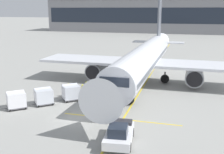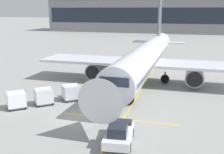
{
  "view_description": "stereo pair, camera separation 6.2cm",
  "coord_description": "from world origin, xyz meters",
  "px_view_note": "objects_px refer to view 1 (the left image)",
  "views": [
    {
      "loc": [
        10.26,
        -24.43,
        10.67
      ],
      "look_at": [
        1.78,
        6.22,
        2.87
      ],
      "focal_mm": 44.76,
      "sensor_mm": 36.0,
      "label": 1
    },
    {
      "loc": [
        10.32,
        -24.41,
        10.67
      ],
      "look_at": [
        1.78,
        6.22,
        2.87
      ],
      "focal_mm": 44.76,
      "sensor_mm": 36.0,
      "label": 2
    }
  ],
  "objects_px": {
    "safety_cone_nose_mark": "(95,84)",
    "safety_cone_engine_keepout": "(113,81)",
    "ground_crew_by_loader": "(86,87)",
    "baggage_cart_lead": "(71,92)",
    "ground_crew_by_carts": "(96,96)",
    "baggage_cart_second": "(44,96)",
    "parked_airplane": "(144,59)",
    "ground_crew_marshaller": "(83,90)",
    "baggage_cart_third": "(16,100)",
    "safety_cone_wingtip": "(100,81)",
    "ground_crew_wingwalker": "(69,89)",
    "pushback_tug": "(119,134)",
    "belt_loader": "(98,89)"
  },
  "relations": [
    {
      "from": "pushback_tug",
      "to": "ground_crew_wingwalker",
      "type": "relative_size",
      "value": 2.64
    },
    {
      "from": "ground_crew_by_carts",
      "to": "baggage_cart_second",
      "type": "bearing_deg",
      "value": -162.54
    },
    {
      "from": "belt_loader",
      "to": "ground_crew_by_loader",
      "type": "height_order",
      "value": "belt_loader"
    },
    {
      "from": "ground_crew_marshaller",
      "to": "ground_crew_wingwalker",
      "type": "xyz_separation_m",
      "value": [
        -1.82,
        -0.06,
        0.0
      ]
    },
    {
      "from": "safety_cone_wingtip",
      "to": "safety_cone_nose_mark",
      "type": "distance_m",
      "value": 1.56
    },
    {
      "from": "safety_cone_nose_mark",
      "to": "baggage_cart_second",
      "type": "bearing_deg",
      "value": -110.14
    },
    {
      "from": "parked_airplane",
      "to": "ground_crew_by_loader",
      "type": "relative_size",
      "value": 23.54
    },
    {
      "from": "safety_cone_wingtip",
      "to": "ground_crew_by_loader",
      "type": "bearing_deg",
      "value": -89.66
    },
    {
      "from": "baggage_cart_second",
      "to": "ground_crew_wingwalker",
      "type": "bearing_deg",
      "value": 64.57
    },
    {
      "from": "baggage_cart_third",
      "to": "ground_crew_by_carts",
      "type": "xyz_separation_m",
      "value": [
        7.88,
        3.76,
        -0.0
      ]
    },
    {
      "from": "baggage_cart_third",
      "to": "ground_crew_marshaller",
      "type": "bearing_deg",
      "value": 43.73
    },
    {
      "from": "parked_airplane",
      "to": "baggage_cart_third",
      "type": "relative_size",
      "value": 15.93
    },
    {
      "from": "baggage_cart_third",
      "to": "safety_cone_nose_mark",
      "type": "distance_m",
      "value": 12.09
    },
    {
      "from": "safety_cone_engine_keepout",
      "to": "safety_cone_nose_mark",
      "type": "xyz_separation_m",
      "value": [
        -1.9,
        -2.4,
        0.05
      ]
    },
    {
      "from": "baggage_cart_second",
      "to": "safety_cone_engine_keepout",
      "type": "bearing_deg",
      "value": 65.39
    },
    {
      "from": "safety_cone_engine_keepout",
      "to": "ground_crew_by_loader",
      "type": "bearing_deg",
      "value": -104.99
    },
    {
      "from": "pushback_tug",
      "to": "ground_crew_wingwalker",
      "type": "xyz_separation_m",
      "value": [
        -8.99,
        10.25,
        0.17
      ]
    },
    {
      "from": "parked_airplane",
      "to": "ground_crew_marshaller",
      "type": "distance_m",
      "value": 11.24
    },
    {
      "from": "ground_crew_by_loader",
      "to": "safety_cone_nose_mark",
      "type": "relative_size",
      "value": 2.28
    },
    {
      "from": "ground_crew_wingwalker",
      "to": "safety_cone_nose_mark",
      "type": "height_order",
      "value": "ground_crew_wingwalker"
    },
    {
      "from": "baggage_cart_third",
      "to": "pushback_tug",
      "type": "height_order",
      "value": "baggage_cart_third"
    },
    {
      "from": "pushback_tug",
      "to": "baggage_cart_second",
      "type": "bearing_deg",
      "value": 146.91
    },
    {
      "from": "ground_crew_marshaller",
      "to": "parked_airplane",
      "type": "bearing_deg",
      "value": 56.22
    },
    {
      "from": "parked_airplane",
      "to": "ground_crew_by_loader",
      "type": "xyz_separation_m",
      "value": [
        -6.09,
        -7.77,
        -2.56
      ]
    },
    {
      "from": "baggage_cart_third",
      "to": "safety_cone_wingtip",
      "type": "xyz_separation_m",
      "value": [
        5.6,
        12.32,
        -0.63
      ]
    },
    {
      "from": "baggage_cart_lead",
      "to": "safety_cone_nose_mark",
      "type": "xyz_separation_m",
      "value": [
        0.85,
        6.5,
        -0.63
      ]
    },
    {
      "from": "ground_crew_wingwalker",
      "to": "ground_crew_by_loader",
      "type": "bearing_deg",
      "value": 37.57
    },
    {
      "from": "baggage_cart_lead",
      "to": "ground_crew_by_carts",
      "type": "height_order",
      "value": "baggage_cart_lead"
    },
    {
      "from": "baggage_cart_lead",
      "to": "safety_cone_nose_mark",
      "type": "relative_size",
      "value": 3.37
    },
    {
      "from": "safety_cone_wingtip",
      "to": "ground_crew_marshaller",
      "type": "bearing_deg",
      "value": -89.65
    },
    {
      "from": "baggage_cart_lead",
      "to": "baggage_cart_second",
      "type": "bearing_deg",
      "value": -136.0
    },
    {
      "from": "baggage_cart_second",
      "to": "safety_cone_engine_keepout",
      "type": "distance_m",
      "value": 12.33
    },
    {
      "from": "baggage_cart_lead",
      "to": "baggage_cart_second",
      "type": "distance_m",
      "value": 3.3
    },
    {
      "from": "pushback_tug",
      "to": "safety_cone_wingtip",
      "type": "bearing_deg",
      "value": 112.73
    },
    {
      "from": "baggage_cart_third",
      "to": "ground_crew_wingwalker",
      "type": "xyz_separation_m",
      "value": [
        3.82,
        5.33,
        -0.0
      ]
    },
    {
      "from": "safety_cone_nose_mark",
      "to": "safety_cone_engine_keepout",
      "type": "bearing_deg",
      "value": 51.62
    },
    {
      "from": "ground_crew_by_loader",
      "to": "ground_crew_marshaller",
      "type": "height_order",
      "value": "same"
    },
    {
      "from": "parked_airplane",
      "to": "safety_cone_wingtip",
      "type": "relative_size",
      "value": 53.41
    },
    {
      "from": "baggage_cart_third",
      "to": "safety_cone_nose_mark",
      "type": "height_order",
      "value": "baggage_cart_third"
    },
    {
      "from": "pushback_tug",
      "to": "baggage_cart_lead",
      "type": "bearing_deg",
      "value": 131.8
    },
    {
      "from": "ground_crew_by_loader",
      "to": "ground_crew_by_carts",
      "type": "height_order",
      "value": "same"
    },
    {
      "from": "parked_airplane",
      "to": "baggage_cart_lead",
      "type": "relative_size",
      "value": 15.93
    },
    {
      "from": "safety_cone_engine_keepout",
      "to": "parked_airplane",
      "type": "bearing_deg",
      "value": 16.78
    },
    {
      "from": "ground_crew_marshaller",
      "to": "baggage_cart_lead",
      "type": "bearing_deg",
      "value": -132.73
    },
    {
      "from": "belt_loader",
      "to": "ground_crew_marshaller",
      "type": "height_order",
      "value": "belt_loader"
    },
    {
      "from": "baggage_cart_lead",
      "to": "safety_cone_engine_keepout",
      "type": "relative_size",
      "value": 3.91
    },
    {
      "from": "baggage_cart_second",
      "to": "ground_crew_by_carts",
      "type": "height_order",
      "value": "baggage_cart_second"
    },
    {
      "from": "pushback_tug",
      "to": "ground_crew_by_carts",
      "type": "height_order",
      "value": "pushback_tug"
    },
    {
      "from": "ground_crew_wingwalker",
      "to": "safety_cone_wingtip",
      "type": "relative_size",
      "value": 2.27
    },
    {
      "from": "baggage_cart_lead",
      "to": "belt_loader",
      "type": "bearing_deg",
      "value": 39.42
    }
  ]
}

